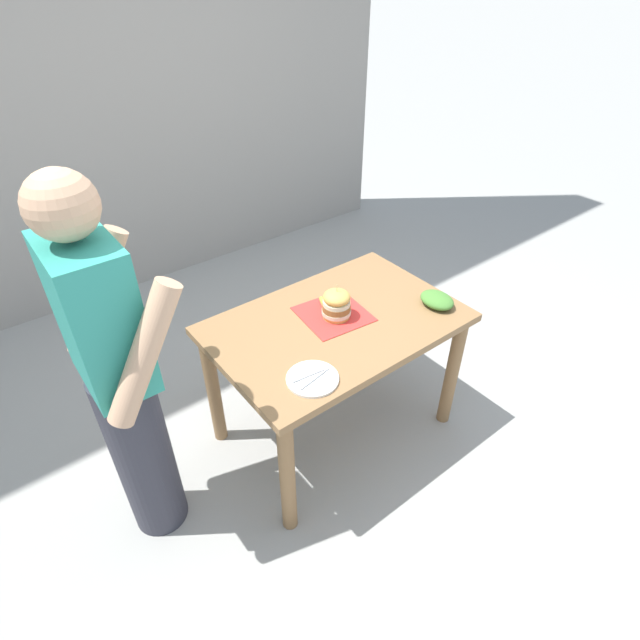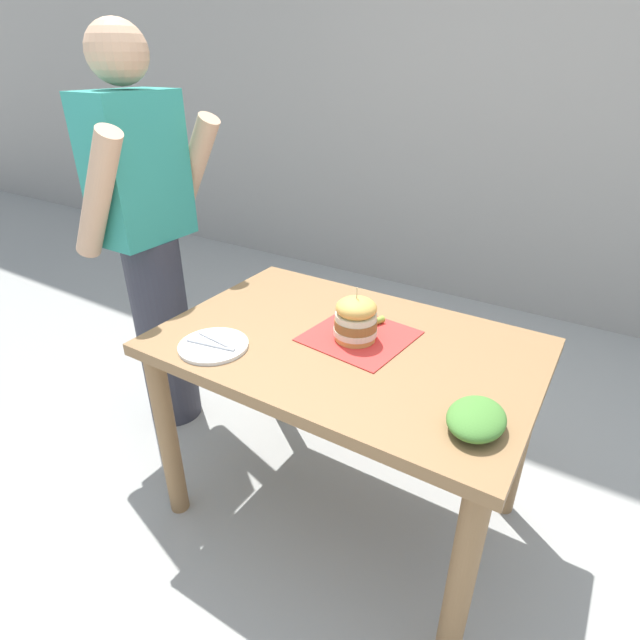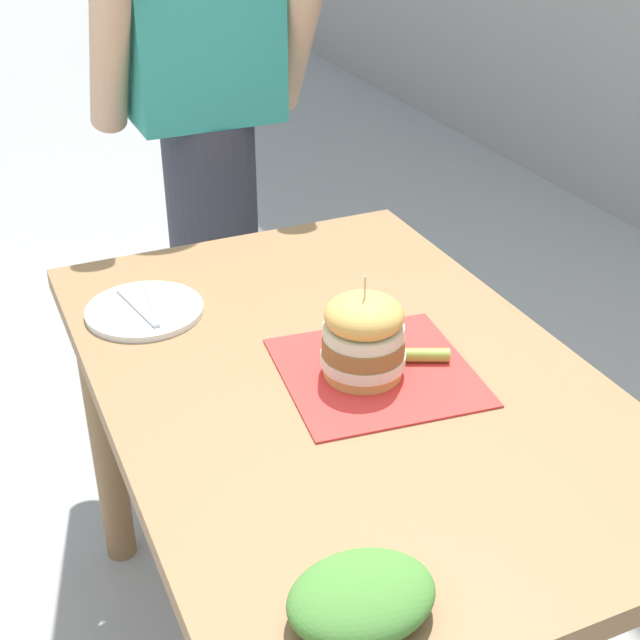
% 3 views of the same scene
% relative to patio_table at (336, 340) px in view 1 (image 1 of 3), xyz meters
% --- Properties ---
extents(ground_plane, '(80.00, 80.00, 0.00)m').
position_rel_patio_table_xyz_m(ground_plane, '(0.00, 0.00, -0.63)').
color(ground_plane, '#9E9E99').
extents(patio_table, '(0.79, 1.20, 0.75)m').
position_rel_patio_table_xyz_m(patio_table, '(0.00, 0.00, 0.00)').
color(patio_table, olive).
rests_on(patio_table, ground).
extents(serving_paper, '(0.34, 0.34, 0.00)m').
position_rel_patio_table_xyz_m(serving_paper, '(0.05, -0.02, 0.12)').
color(serving_paper, red).
rests_on(serving_paper, patio_table).
extents(sandwich, '(0.14, 0.14, 0.18)m').
position_rel_patio_table_xyz_m(sandwich, '(0.02, -0.02, 0.20)').
color(sandwich, gold).
rests_on(sandwich, serving_paper).
extents(pickle_spear, '(0.08, 0.05, 0.02)m').
position_rel_patio_table_xyz_m(pickle_spear, '(0.14, -0.03, 0.14)').
color(pickle_spear, '#8EA83D').
rests_on(pickle_spear, serving_paper).
extents(side_plate_with_forks, '(0.22, 0.22, 0.02)m').
position_rel_patio_table_xyz_m(side_plate_with_forks, '(-0.26, 0.34, 0.13)').
color(side_plate_with_forks, white).
rests_on(side_plate_with_forks, patio_table).
extents(side_salad, '(0.18, 0.14, 0.06)m').
position_rel_patio_table_xyz_m(side_salad, '(-0.20, -0.48, 0.15)').
color(side_salad, '#477F33').
rests_on(side_salad, patio_table).
extents(diner_across_table, '(0.55, 0.35, 1.69)m').
position_rel_patio_table_xyz_m(diner_across_table, '(0.08, 0.99, 0.25)').
color(diner_across_table, '#33333D').
rests_on(diner_across_table, ground).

